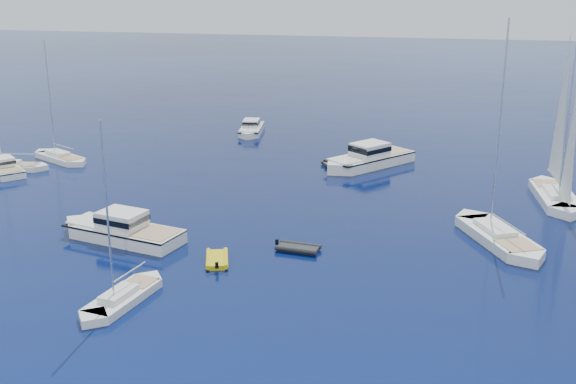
% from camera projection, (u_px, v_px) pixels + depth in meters
% --- Properties ---
extents(ground, '(400.00, 400.00, 0.00)m').
position_uv_depth(ground, '(249.00, 356.00, 41.24)').
color(ground, navy).
rests_on(ground, ground).
extents(motor_cruiser_centre, '(12.39, 6.38, 3.11)m').
position_uv_depth(motor_cruiser_centre, '(121.00, 239.00, 59.00)').
color(motor_cruiser_centre, silver).
rests_on(motor_cruiser_centre, ground).
extents(motor_cruiser_far_l, '(8.15, 7.69, 2.26)m').
position_uv_depth(motor_cruiser_far_l, '(4.00, 172.00, 78.23)').
color(motor_cruiser_far_l, white).
rests_on(motor_cruiser_far_l, ground).
extents(motor_cruiser_distant, '(11.06, 12.41, 3.35)m').
position_uv_depth(motor_cruiser_distant, '(368.00, 166.00, 80.69)').
color(motor_cruiser_distant, silver).
rests_on(motor_cruiser_distant, ground).
extents(motor_cruiser_horizon, '(3.84, 9.20, 2.34)m').
position_uv_depth(motor_cruiser_horizon, '(251.00, 133.00, 96.72)').
color(motor_cruiser_horizon, white).
rests_on(motor_cruiser_horizon, ground).
extents(sailboat_fore, '(3.89, 9.11, 13.00)m').
position_uv_depth(sailboat_fore, '(123.00, 302.00, 47.88)').
color(sailboat_fore, silver).
rests_on(sailboat_fore, ground).
extents(sailboat_mid_r, '(8.34, 12.69, 18.40)m').
position_uv_depth(sailboat_mid_r, '(497.00, 241.00, 58.50)').
color(sailboat_mid_r, white).
rests_on(sailboat_mid_r, ground).
extents(sailboat_mid_l, '(9.31, 3.70, 13.32)m').
position_uv_depth(sailboat_mid_l, '(11.00, 169.00, 79.30)').
color(sailboat_mid_l, white).
rests_on(sailboat_mid_l, ground).
extents(sailboat_sails_r, '(4.39, 12.81, 18.47)m').
position_uv_depth(sailboat_sails_r, '(554.00, 201.00, 68.64)').
color(sailboat_sails_r, white).
rests_on(sailboat_sails_r, ground).
extents(sailboat_far_l, '(9.65, 6.91, 14.19)m').
position_uv_depth(sailboat_far_l, '(60.00, 160.00, 83.05)').
color(sailboat_far_l, white).
rests_on(sailboat_far_l, ground).
extents(tender_yellow, '(3.03, 4.12, 0.95)m').
position_uv_depth(tender_yellow, '(217.00, 262.00, 54.40)').
color(tender_yellow, gold).
rests_on(tender_yellow, ground).
extents(tender_grey_near, '(3.78, 2.39, 0.95)m').
position_uv_depth(tender_grey_near, '(298.00, 251.00, 56.56)').
color(tender_grey_near, black).
rests_on(tender_grey_near, ground).
extents(tender_grey_far, '(3.78, 3.26, 0.95)m').
position_uv_depth(tender_grey_far, '(336.00, 165.00, 81.11)').
color(tender_grey_far, black).
rests_on(tender_grey_far, ground).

